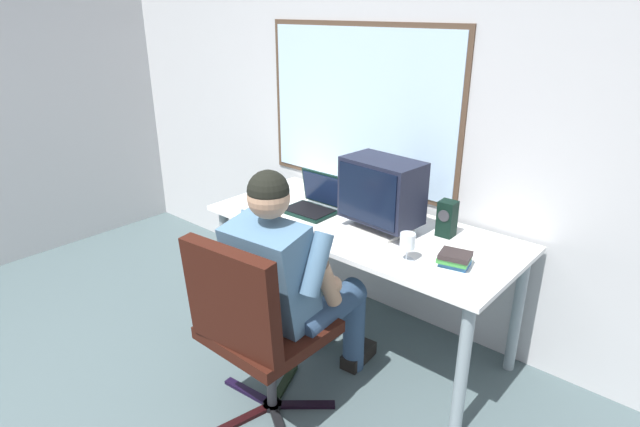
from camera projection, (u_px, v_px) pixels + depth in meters
wall_rear at (371, 98)px, 3.19m from camera, size 4.95×0.08×2.75m
desk at (360, 240)px, 2.97m from camera, size 1.79×0.78×0.75m
office_chair at (253, 322)px, 2.36m from camera, size 0.61×0.62×0.98m
person_seated at (292, 280)px, 2.54m from camera, size 0.56×0.84×1.25m
crt_monitor at (382, 192)px, 2.78m from camera, size 0.44×0.29×0.40m
laptop at (315, 201)px, 3.12m from camera, size 0.31×0.27×0.23m
wine_glass at (407, 243)px, 2.49m from camera, size 0.07×0.07×0.14m
desk_speaker at (447, 219)px, 2.76m from camera, size 0.09×0.09×0.20m
book_stack at (455, 259)px, 2.46m from camera, size 0.18×0.17×0.07m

